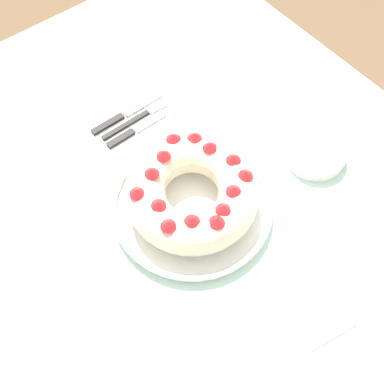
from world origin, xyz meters
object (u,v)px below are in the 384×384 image
cake_knife (133,131)px  napkin (311,302)px  side_bowl (315,153)px  fork (139,117)px  bundt_cake (192,192)px  serving_knife (123,115)px  serving_dish (192,205)px

cake_knife → napkin: 0.54m
cake_knife → side_bowl: (0.31, 0.28, 0.01)m
fork → bundt_cake: bearing=-9.6°
serving_knife → napkin: bearing=8.2°
serving_dish → bundt_cake: bundt_cake is taller
bundt_cake → serving_knife: bundt_cake is taller
bundt_cake → fork: size_ratio=1.49×
serving_knife → serving_dish: bearing=0.6°
fork → serving_knife: 0.04m
side_bowl → bundt_cake: bearing=-102.9°
serving_knife → cake_knife: 0.06m
bundt_cake → side_bowl: bundt_cake is taller
serving_dish → napkin: bearing=10.1°
fork → napkin: fork is taller
fork → side_bowl: (0.34, 0.25, 0.01)m
serving_dish → fork: size_ratio=1.88×
serving_dish → serving_knife: serving_dish is taller
serving_dish → serving_knife: bearing=175.0°
cake_knife → napkin: cake_knife is taller
fork → cake_knife: size_ratio=1.15×
bundt_cake → napkin: bundt_cake is taller
napkin → cake_knife: bearing=-176.2°
cake_knife → napkin: size_ratio=1.03×
serving_dish → serving_knife: 0.30m
serving_knife → bundt_cake: bearing=0.7°
fork → side_bowl: bearing=37.5°
fork → serving_knife: bearing=-134.9°
fork → napkin: bearing=1.5°
serving_knife → side_bowl: (0.37, 0.27, 0.01)m
bundt_cake → napkin: (0.30, 0.05, -0.07)m
fork → serving_knife: serving_knife is taller
serving_dish → bundt_cake: size_ratio=1.26×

